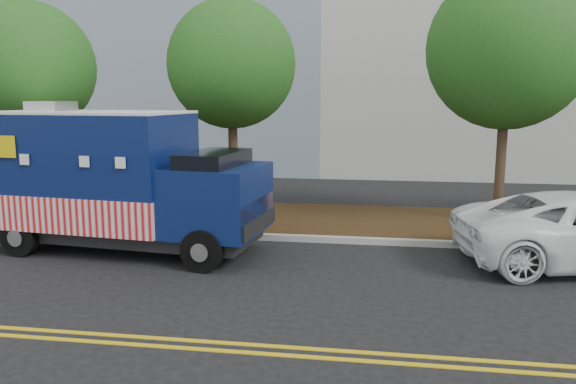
# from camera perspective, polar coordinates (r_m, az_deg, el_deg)

# --- Properties ---
(ground) EXTENTS (120.00, 120.00, 0.00)m
(ground) POSITION_cam_1_polar(r_m,az_deg,el_deg) (12.98, -11.09, -6.03)
(ground) COLOR black
(ground) RESTS_ON ground
(curb) EXTENTS (120.00, 0.18, 0.15)m
(curb) POSITION_cam_1_polar(r_m,az_deg,el_deg) (14.24, -9.18, -4.26)
(curb) COLOR #9E9E99
(curb) RESTS_ON ground
(mulch_strip) EXTENTS (120.00, 4.00, 0.15)m
(mulch_strip) POSITION_cam_1_polar(r_m,az_deg,el_deg) (16.19, -6.88, -2.52)
(mulch_strip) COLOR black
(mulch_strip) RESTS_ON ground
(centerline_near) EXTENTS (120.00, 0.10, 0.01)m
(centerline_near) POSITION_cam_1_polar(r_m,az_deg,el_deg) (9.16, -20.85, -13.20)
(centerline_near) COLOR gold
(centerline_near) RESTS_ON ground
(centerline_far) EXTENTS (120.00, 0.10, 0.01)m
(centerline_far) POSITION_cam_1_polar(r_m,az_deg,el_deg) (8.96, -21.66, -13.76)
(centerline_far) COLOR gold
(centerline_far) RESTS_ON ground
(tree_a) EXTENTS (3.65, 3.65, 6.11)m
(tree_a) POSITION_cam_1_polar(r_m,az_deg,el_deg) (17.59, -24.86, 11.40)
(tree_a) COLOR #38281C
(tree_a) RESTS_ON ground
(tree_b) EXTENTS (3.57, 3.57, 6.15)m
(tree_b) POSITION_cam_1_polar(r_m,az_deg,el_deg) (15.99, -5.74, 12.77)
(tree_b) COLOR #38281C
(tree_b) RESTS_ON ground
(tree_c) EXTENTS (4.12, 4.12, 6.73)m
(tree_c) POSITION_cam_1_polar(r_m,az_deg,el_deg) (15.84, 21.43, 13.33)
(tree_c) COLOR #38281C
(tree_c) RESTS_ON ground
(sign_post) EXTENTS (0.06, 0.06, 2.40)m
(sign_post) POSITION_cam_1_polar(r_m,az_deg,el_deg) (15.49, -19.98, 0.64)
(sign_post) COLOR #473828
(sign_post) RESTS_ON ground
(food_truck) EXTENTS (6.61, 3.06, 3.37)m
(food_truck) POSITION_cam_1_polar(r_m,az_deg,el_deg) (13.31, -17.37, 0.82)
(food_truck) COLOR black
(food_truck) RESTS_ON ground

